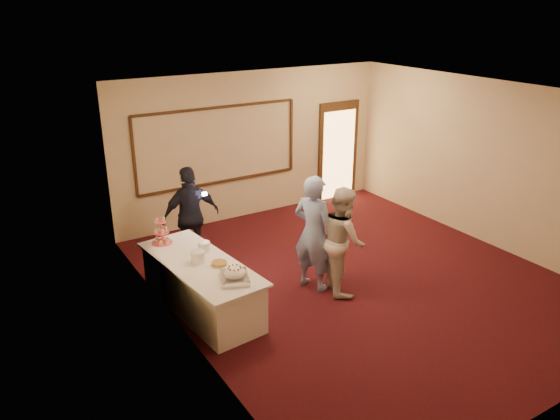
% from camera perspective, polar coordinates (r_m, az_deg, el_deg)
% --- Properties ---
extents(floor, '(7.00, 7.00, 0.00)m').
position_cam_1_polar(floor, '(9.11, 8.13, -7.18)').
color(floor, black).
rests_on(floor, ground).
extents(room_walls, '(6.04, 7.04, 3.02)m').
position_cam_1_polar(room_walls, '(8.35, 8.85, 5.15)').
color(room_walls, beige).
rests_on(room_walls, floor).
extents(wall_molding, '(3.45, 0.04, 1.55)m').
position_cam_1_polar(wall_molding, '(10.89, -6.43, 6.71)').
color(wall_molding, '#311B0E').
rests_on(wall_molding, room_walls).
extents(doorway, '(1.05, 0.07, 2.20)m').
position_cam_1_polar(doorway, '(12.50, 6.07, 6.14)').
color(doorway, '#311B0E').
rests_on(doorway, floor).
extents(buffet_table, '(1.14, 2.41, 0.77)m').
position_cam_1_polar(buffet_table, '(8.12, -8.21, -7.84)').
color(buffet_table, white).
rests_on(buffet_table, floor).
extents(pavlova_tray, '(0.48, 0.56, 0.18)m').
position_cam_1_polar(pavlova_tray, '(7.38, -4.75, -6.74)').
color(pavlova_tray, silver).
rests_on(pavlova_tray, buffet_table).
extents(cupcake_stand, '(0.32, 0.32, 0.47)m').
position_cam_1_polar(cupcake_stand, '(8.59, -12.31, -2.35)').
color(cupcake_stand, '#E54D56').
rests_on(cupcake_stand, buffet_table).
extents(plate_stack_a, '(0.21, 0.21, 0.17)m').
position_cam_1_polar(plate_stack_a, '(7.91, -8.59, -4.85)').
color(plate_stack_a, white).
rests_on(plate_stack_a, buffet_table).
extents(plate_stack_b, '(0.18, 0.18, 0.15)m').
position_cam_1_polar(plate_stack_b, '(8.23, -7.96, -3.82)').
color(plate_stack_b, white).
rests_on(plate_stack_b, buffet_table).
extents(tart, '(0.26, 0.26, 0.05)m').
position_cam_1_polar(tart, '(7.81, -6.37, -5.59)').
color(tart, white).
rests_on(tart, buffet_table).
extents(man, '(0.68, 0.80, 1.86)m').
position_cam_1_polar(man, '(8.42, 3.52, -2.41)').
color(man, '#839AD3').
rests_on(man, floor).
extents(woman, '(0.87, 0.99, 1.69)m').
position_cam_1_polar(woman, '(8.44, 6.57, -3.10)').
color(woman, beige).
rests_on(woman, floor).
extents(guest, '(1.02, 0.44, 1.73)m').
position_cam_1_polar(guest, '(9.35, -9.29, -0.62)').
color(guest, black).
rests_on(guest, floor).
extents(camera_flash, '(0.07, 0.04, 0.05)m').
position_cam_1_polar(camera_flash, '(9.08, -7.89, 1.68)').
color(camera_flash, white).
rests_on(camera_flash, guest).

